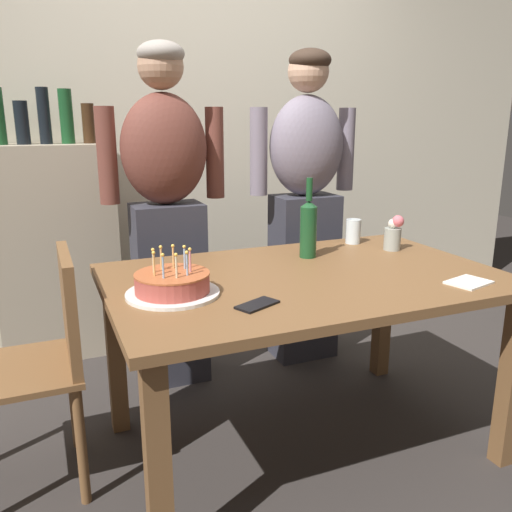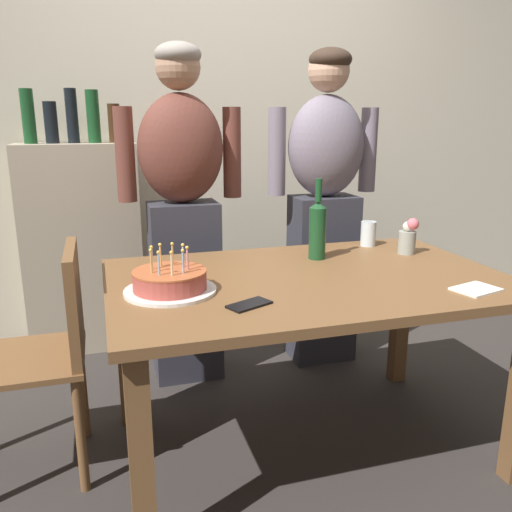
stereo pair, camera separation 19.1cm
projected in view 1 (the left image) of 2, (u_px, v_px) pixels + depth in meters
name	position (u px, v px, depth m)	size (l,w,h in m)	color
ground_plane	(301.00, 443.00, 2.22)	(10.00, 10.00, 0.00)	#332D2B
back_wall	(190.00, 121.00, 3.28)	(5.20, 0.10, 2.60)	beige
dining_table	(304.00, 299.00, 2.06)	(1.50, 0.96, 0.74)	brown
birthday_cake	(172.00, 285.00, 1.79)	(0.32, 0.32, 0.16)	white
water_glass_near	(353.00, 231.00, 2.53)	(0.07, 0.07, 0.12)	silver
wine_bottle	(308.00, 227.00, 2.26)	(0.07, 0.07, 0.34)	#194723
cell_phone	(257.00, 305.00, 1.70)	(0.14, 0.07, 0.01)	black
napkin_stack	(469.00, 282.00, 1.93)	(0.15, 0.12, 0.01)	white
flower_vase	(393.00, 234.00, 2.40)	(0.08, 0.08, 0.16)	#999E93
person_man_bearded	(167.00, 213.00, 2.57)	(0.61, 0.27, 1.66)	#33333D
person_woman_cardigan	(305.00, 204.00, 2.85)	(0.61, 0.27, 1.66)	#33333D
dining_chair	(44.00, 352.00, 1.88)	(0.42, 0.42, 0.87)	brown
shelf_cabinet	(57.00, 250.00, 2.94)	(0.65, 0.30, 1.48)	tan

